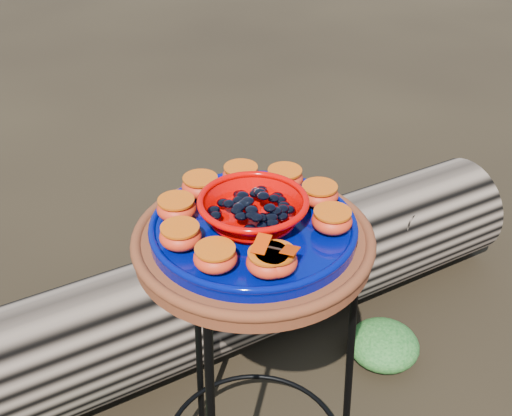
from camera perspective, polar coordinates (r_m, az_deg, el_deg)
plant_stand at (r=1.40m, az=-0.21°, el=-15.31°), size 0.44×0.44×0.70m
terracotta_saucer at (r=1.15m, az=-0.24°, el=-3.10°), size 0.42×0.42×0.03m
cobalt_plate at (r=1.13m, az=-0.25°, el=-1.91°), size 0.36×0.36×0.02m
red_bowl at (r=1.11m, az=-0.25°, el=-0.33°), size 0.18×0.18×0.05m
glass_gems at (r=1.09m, az=-0.26°, el=1.30°), size 0.14×0.14×0.02m
orange_half_0 at (r=1.01m, az=1.73°, el=-4.76°), size 0.07×0.07×0.04m
orange_half_1 at (r=1.11m, az=6.76°, el=-1.11°), size 0.07×0.07×0.04m
orange_half_2 at (r=1.17m, az=5.64°, el=1.17°), size 0.07×0.07×0.04m
orange_half_3 at (r=1.22m, az=2.57°, el=2.64°), size 0.07×0.07×0.04m
orange_half_4 at (r=1.23m, az=-1.36°, el=2.91°), size 0.07×0.07×0.04m
orange_half_5 at (r=1.20m, az=-4.95°, el=1.94°), size 0.07×0.07×0.04m
orange_half_6 at (r=1.14m, az=-7.07°, el=-0.06°), size 0.07×0.07×0.04m
orange_half_7 at (r=1.07m, az=-6.73°, el=-2.51°), size 0.07×0.07×0.04m
orange_half_8 at (r=1.02m, az=-3.64°, el=-4.44°), size 0.07×0.07×0.04m
orange_half_9 at (r=1.01m, az=1.10°, el=-4.85°), size 0.07×0.07×0.04m
butterfly at (r=0.99m, az=1.75°, el=-3.54°), size 0.10×0.09×0.01m
driftwood_log at (r=1.91m, az=-0.91°, el=-6.85°), size 1.83×0.73×0.33m
foliage_right at (r=1.93m, az=11.28°, el=-11.75°), size 0.21×0.21×0.10m
foliage_back at (r=1.92m, az=-15.52°, el=-11.56°), size 0.33×0.33×0.17m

